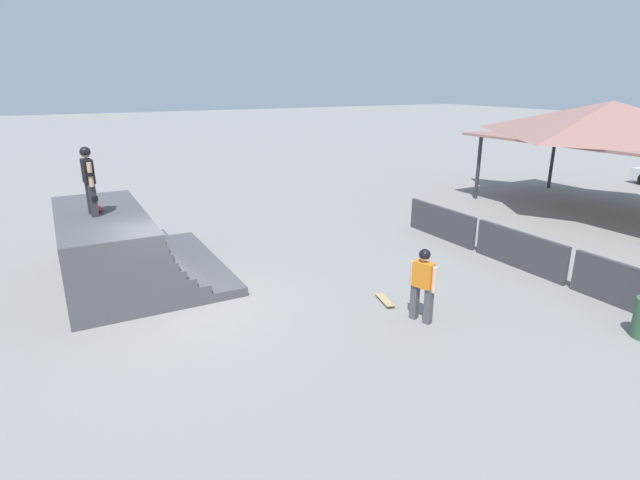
{
  "coord_description": "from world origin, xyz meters",
  "views": [
    {
      "loc": [
        10.96,
        -2.25,
        5.06
      ],
      "look_at": [
        -0.14,
        3.77,
        1.02
      ],
      "focal_mm": 28.0,
      "sensor_mm": 36.0,
      "label": 1
    }
  ],
  "objects_px": {
    "skateboard_on_deck": "(97,208)",
    "skateboard_on_ground": "(385,300)",
    "skater_on_deck": "(89,176)",
    "bystander_walking": "(423,279)"
  },
  "relations": [
    {
      "from": "skater_on_deck",
      "to": "skateboard_on_ground",
      "type": "height_order",
      "value": "skater_on_deck"
    },
    {
      "from": "skater_on_deck",
      "to": "bystander_walking",
      "type": "relative_size",
      "value": 1.02
    },
    {
      "from": "skater_on_deck",
      "to": "skateboard_on_deck",
      "type": "distance_m",
      "value": 1.03
    },
    {
      "from": "skateboard_on_ground",
      "to": "skateboard_on_deck",
      "type": "bearing_deg",
      "value": -117.66
    },
    {
      "from": "skateboard_on_ground",
      "to": "bystander_walking",
      "type": "bearing_deg",
      "value": 20.21
    },
    {
      "from": "skater_on_deck",
      "to": "bystander_walking",
      "type": "bearing_deg",
      "value": 40.42
    },
    {
      "from": "skater_on_deck",
      "to": "skateboard_on_deck",
      "type": "relative_size",
      "value": 2.09
    },
    {
      "from": "skateboard_on_deck",
      "to": "skateboard_on_ground",
      "type": "relative_size",
      "value": 0.96
    },
    {
      "from": "skateboard_on_deck",
      "to": "skater_on_deck",
      "type": "bearing_deg",
      "value": -16.73
    },
    {
      "from": "skateboard_on_deck",
      "to": "skateboard_on_ground",
      "type": "xyz_separation_m",
      "value": [
        4.94,
        5.67,
        -1.85
      ]
    }
  ]
}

